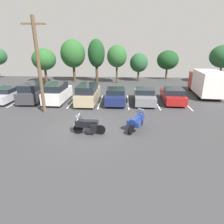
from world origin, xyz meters
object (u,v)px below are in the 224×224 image
(car_silver, at_px, (7,94))
(car_grey, at_px, (144,96))
(box_truck, at_px, (206,82))
(car_white, at_px, (57,93))
(car_red, at_px, (173,95))
(motorcycle_touring, at_px, (88,125))
(utility_pole, at_px, (39,66))
(motorcycle_second, at_px, (137,121))
(car_navy, at_px, (116,96))
(car_charcoal, at_px, (34,92))
(car_tan, at_px, (88,94))

(car_silver, relative_size, car_grey, 1.02)
(car_silver, relative_size, box_truck, 0.72)
(car_white, relative_size, car_red, 0.97)
(motorcycle_touring, xyz_separation_m, car_silver, (-9.72, 7.25, 0.03))
(car_white, xyz_separation_m, box_truck, (16.08, 3.48, 0.56))
(car_white, relative_size, box_truck, 0.69)
(box_truck, xyz_separation_m, utility_pole, (-16.27, -6.54, 2.44))
(motorcycle_second, bearing_deg, car_navy, 104.74)
(motorcycle_touring, bearing_deg, utility_pole, 138.63)
(motorcycle_second, height_order, car_grey, car_grey)
(motorcycle_second, bearing_deg, car_red, 58.57)
(car_navy, relative_size, car_grey, 0.96)
(car_red, height_order, utility_pole, utility_pole)
(motorcycle_touring, distance_m, car_charcoal, 10.19)
(car_silver, bearing_deg, car_white, -2.35)
(car_charcoal, height_order, car_tan, car_charcoal)
(car_silver, bearing_deg, motorcycle_touring, -36.74)
(car_white, distance_m, car_tan, 3.14)
(car_navy, height_order, car_red, car_red)
(motorcycle_second, distance_m, car_white, 9.79)
(motorcycle_second, xyz_separation_m, car_silver, (-12.94, 6.44, 0.05))
(car_red, bearing_deg, utility_pole, -163.32)
(motorcycle_second, relative_size, car_silver, 0.43)
(car_charcoal, distance_m, car_grey, 11.37)
(motorcycle_second, distance_m, utility_pole, 9.00)
(car_red, bearing_deg, car_navy, -175.28)
(car_navy, distance_m, car_grey, 2.86)
(motorcycle_touring, relative_size, utility_pole, 0.28)
(car_red, bearing_deg, car_tan, -176.32)
(car_grey, height_order, box_truck, box_truck)
(car_navy, bearing_deg, car_grey, 3.22)
(car_white, height_order, car_navy, car_white)
(car_charcoal, height_order, car_red, car_charcoal)
(motorcycle_touring, bearing_deg, car_charcoal, 132.81)
(motorcycle_second, xyz_separation_m, car_white, (-7.55, 6.22, 0.31))
(car_tan, bearing_deg, car_grey, 2.38)
(car_red, bearing_deg, motorcycle_touring, -134.26)
(motorcycle_touring, height_order, car_grey, car_grey)
(motorcycle_touring, distance_m, car_grey, 8.47)
(car_silver, bearing_deg, car_navy, -1.03)
(car_navy, distance_m, box_truck, 10.77)
(car_white, xyz_separation_m, car_grey, (8.76, 0.18, -0.23))
(car_white, distance_m, utility_pole, 4.28)
(car_navy, distance_m, utility_pole, 7.55)
(car_silver, distance_m, car_tan, 8.54)
(car_charcoal, bearing_deg, car_navy, -2.82)
(car_navy, xyz_separation_m, car_red, (5.74, 0.47, -0.01))
(motorcycle_second, bearing_deg, car_tan, 125.55)
(car_charcoal, distance_m, car_red, 14.25)
(car_silver, relative_size, car_tan, 0.92)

